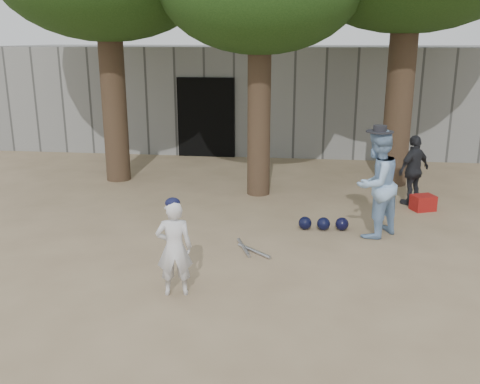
# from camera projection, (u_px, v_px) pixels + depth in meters

# --- Properties ---
(ground) EXTENTS (70.00, 70.00, 0.00)m
(ground) POSITION_uv_depth(u_px,v_px,m) (190.00, 274.00, 7.62)
(ground) COLOR #937C5E
(ground) RESTS_ON ground
(boy_player) EXTENTS (0.52, 0.40, 1.28)m
(boy_player) POSITION_uv_depth(u_px,v_px,m) (174.00, 248.00, 6.85)
(boy_player) COLOR silver
(boy_player) RESTS_ON ground
(spectator_blue) EXTENTS (1.10, 1.11, 1.81)m
(spectator_blue) POSITION_uv_depth(u_px,v_px,m) (376.00, 184.00, 8.85)
(spectator_blue) COLOR #8FB3DD
(spectator_blue) RESTS_ON ground
(spectator_dark) EXTENTS (0.85, 0.80, 1.41)m
(spectator_dark) POSITION_uv_depth(u_px,v_px,m) (414.00, 170.00, 10.64)
(spectator_dark) COLOR #222327
(spectator_dark) RESTS_ON ground
(red_bag) EXTENTS (0.51, 0.45, 0.30)m
(red_bag) POSITION_uv_depth(u_px,v_px,m) (423.00, 203.00, 10.39)
(red_bag) COLOR maroon
(red_bag) RESTS_ON ground
(back_building) EXTENTS (16.00, 5.24, 3.00)m
(back_building) POSITION_uv_depth(u_px,v_px,m) (257.00, 95.00, 17.05)
(back_building) COLOR gray
(back_building) RESTS_ON ground
(helmet_row) EXTENTS (0.87, 0.26, 0.23)m
(helmet_row) POSITION_uv_depth(u_px,v_px,m) (323.00, 224.00, 9.33)
(helmet_row) COLOR black
(helmet_row) RESTS_ON ground
(bat_pile) EXTENTS (0.62, 0.73, 0.06)m
(bat_pile) POSITION_uv_depth(u_px,v_px,m) (249.00, 249.00, 8.43)
(bat_pile) COLOR #AAAAB0
(bat_pile) RESTS_ON ground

